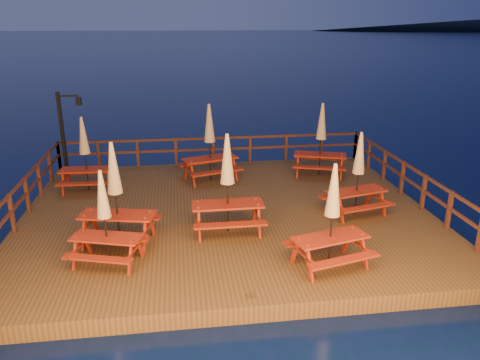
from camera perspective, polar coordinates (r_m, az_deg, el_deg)
The scene contains 13 objects.
ground at distance 14.24m, azimuth -1.60°, elevation -5.25°, with size 500.00×500.00×0.00m, color black.
deck at distance 14.16m, azimuth -1.61°, elevation -4.52°, with size 12.00×10.00×0.40m, color #4B3218.
deck_piles at distance 14.37m, azimuth -1.59°, elevation -6.34°, with size 11.44×9.44×1.40m.
railing at distance 15.48m, azimuth -2.36°, elevation 1.37°, with size 11.80×9.75×1.10m.
lamp_post at distance 18.29m, azimuth -20.46°, elevation 6.29°, with size 0.85×0.18×3.00m.
picnic_table_0 at distance 17.15m, azimuth 9.84°, elevation 5.01°, with size 2.25×2.03×2.66m.
picnic_table_1 at distance 10.74m, azimuth 11.16°, elevation -4.15°, with size 2.05×1.83×2.49m.
picnic_table_2 at distance 12.24m, azimuth -1.54°, elevation -0.28°, with size 1.90×1.56×2.71m.
picnic_table_3 at distance 13.84m, azimuth 14.21°, elevation 0.88°, with size 2.02×1.80×2.47m.
picnic_table_4 at distance 16.39m, azimuth -3.72°, elevation 4.73°, with size 2.29×2.07×2.73m.
picnic_table_5 at distance 16.16m, azimuth -18.38°, elevation 3.13°, with size 1.80×1.50×2.50m.
picnic_table_6 at distance 12.01m, azimuth -14.95°, elevation -1.45°, with size 2.16×1.91×2.67m.
picnic_table_7 at distance 11.13m, azimuth -16.20°, elevation -4.29°, with size 1.93×1.74×2.30m.
Camera 1 is at (-1.37, -12.91, 5.86)m, focal length 35.00 mm.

